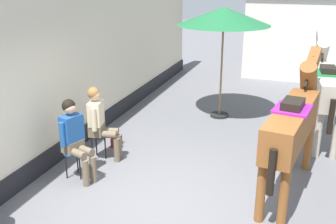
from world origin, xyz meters
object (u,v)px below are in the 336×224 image
at_px(seated_visitor_near, 74,136).
at_px(seated_visitor_far, 100,120).
at_px(cafe_parasol, 224,17).
at_px(saddled_horse_far, 325,83).
at_px(satchel_bag, 116,141).
at_px(saddled_horse_near, 294,121).

distance_m(seated_visitor_near, seated_visitor_far, 0.80).
bearing_deg(cafe_parasol, saddled_horse_far, -12.93).
bearing_deg(cafe_parasol, satchel_bag, -123.70).
distance_m(seated_visitor_far, cafe_parasol, 3.75).
xyz_separation_m(seated_visitor_near, satchel_bag, (0.04, 1.42, -0.68)).
height_order(saddled_horse_far, satchel_bag, saddled_horse_far).
relative_size(seated_visitor_far, cafe_parasol, 0.54).
bearing_deg(satchel_bag, saddled_horse_far, 117.12).
relative_size(seated_visitor_far, saddled_horse_far, 0.46).
distance_m(saddled_horse_near, satchel_bag, 3.56).
distance_m(saddled_horse_far, satchel_bag, 4.40).
relative_size(saddled_horse_far, satchel_bag, 10.70).
xyz_separation_m(saddled_horse_far, cafe_parasol, (-2.25, 0.52, 1.20)).
bearing_deg(saddled_horse_far, seated_visitor_near, -139.64).
height_order(seated_visitor_far, cafe_parasol, cafe_parasol).
distance_m(cafe_parasol, satchel_bag, 3.65).
xyz_separation_m(seated_visitor_far, satchel_bag, (0.00, 0.62, -0.68)).
height_order(seated_visitor_far, saddled_horse_far, saddled_horse_far).
xyz_separation_m(seated_visitor_near, saddled_horse_far, (3.87, 3.29, 0.38)).
bearing_deg(seated_visitor_far, saddled_horse_near, 0.15).
distance_m(saddled_horse_near, saddled_horse_far, 2.53).
bearing_deg(saddled_horse_near, satchel_bag, 169.65).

